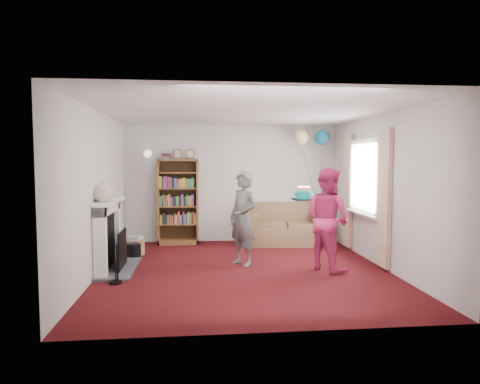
{
  "coord_description": "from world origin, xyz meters",
  "views": [
    {
      "loc": [
        -0.75,
        -6.66,
        1.75
      ],
      "look_at": [
        -0.01,
        0.6,
        1.2
      ],
      "focal_mm": 32.0,
      "sensor_mm": 36.0,
      "label": 1
    }
  ],
  "objects": [
    {
      "name": "bookcase",
      "position": [
        -1.13,
        2.3,
        0.87
      ],
      "size": [
        0.84,
        0.42,
        1.98
      ],
      "color": "#472B14",
      "rests_on": "ground"
    },
    {
      "name": "window_bay",
      "position": [
        2.21,
        0.6,
        1.2
      ],
      "size": [
        0.14,
        2.02,
        2.2
      ],
      "color": "white",
      "rests_on": "ground"
    },
    {
      "name": "balloons",
      "position": [
        1.66,
        2.13,
        2.22
      ],
      "size": [
        0.76,
        0.5,
        1.73
      ],
      "color": "#3F3F3F",
      "rests_on": "ground"
    },
    {
      "name": "person_magenta",
      "position": [
        1.32,
        -0.11,
        0.81
      ],
      "size": [
        0.93,
        0.99,
        1.63
      ],
      "primitive_type": "imported",
      "rotation": [
        0.0,
        0.0,
        2.11
      ],
      "color": "#C4275E",
      "rests_on": "ground"
    },
    {
      "name": "person_striped",
      "position": [
        0.02,
        0.32,
        0.78
      ],
      "size": [
        0.63,
        0.68,
        1.56
      ],
      "primitive_type": "imported",
      "rotation": [
        0.0,
        0.0,
        -0.95
      ],
      "color": "black",
      "rests_on": "ground"
    },
    {
      "name": "ground",
      "position": [
        0.0,
        0.0,
        0.0
      ],
      "size": [
        5.0,
        5.0,
        0.0
      ],
      "primitive_type": "plane",
      "color": "#38080C",
      "rests_on": "ground"
    },
    {
      "name": "wicker_basket",
      "position": [
        -1.9,
        1.31,
        0.15
      ],
      "size": [
        0.37,
        0.37,
        0.34
      ],
      "rotation": [
        0.0,
        0.0,
        -0.28
      ],
      "color": "olive",
      "rests_on": "ground"
    },
    {
      "name": "mantel_vase",
      "position": [
        -2.12,
        -0.15,
        1.29
      ],
      "size": [
        0.32,
        0.32,
        0.34
      ],
      "primitive_type": "imported",
      "rotation": [
        0.0,
        0.0,
        -0.0
      ],
      "color": "beige",
      "rests_on": "fireplace"
    },
    {
      "name": "fireplace",
      "position": [
        -2.09,
        0.19,
        0.51
      ],
      "size": [
        0.55,
        1.8,
        1.12
      ],
      "color": "#3F3F42",
      "rests_on": "ground"
    },
    {
      "name": "wall_sconce",
      "position": [
        -1.75,
        2.36,
        1.88
      ],
      "size": [
        0.16,
        0.23,
        0.16
      ],
      "color": "gold",
      "rests_on": "ground"
    },
    {
      "name": "sofa",
      "position": [
        1.08,
        2.07,
        0.32
      ],
      "size": [
        1.6,
        0.85,
        0.85
      ],
      "rotation": [
        0.0,
        0.0,
        -0.09
      ],
      "color": "brown",
      "rests_on": "ground"
    },
    {
      "name": "wall_left",
      "position": [
        -2.26,
        0.0,
        1.25
      ],
      "size": [
        0.02,
        5.0,
        2.5
      ],
      "primitive_type": "cube",
      "color": "silver",
      "rests_on": "ground"
    },
    {
      "name": "birthday_cake",
      "position": [
        0.99,
        0.13,
        1.17
      ],
      "size": [
        0.35,
        0.35,
        0.22
      ],
      "rotation": [
        0.0,
        0.0,
        -0.0
      ],
      "color": "black",
      "rests_on": "ground"
    },
    {
      "name": "wall_back",
      "position": [
        0.0,
        2.51,
        1.25
      ],
      "size": [
        4.5,
        0.02,
        2.5
      ],
      "primitive_type": "cube",
      "color": "silver",
      "rests_on": "ground"
    },
    {
      "name": "ceiling",
      "position": [
        0.0,
        0.0,
        2.5
      ],
      "size": [
        4.5,
        5.0,
        0.01
      ],
      "primitive_type": "cube",
      "color": "white",
      "rests_on": "wall_back"
    },
    {
      "name": "wall_right",
      "position": [
        2.26,
        0.0,
        1.25
      ],
      "size": [
        0.02,
        5.0,
        2.5
      ],
      "primitive_type": "cube",
      "color": "silver",
      "rests_on": "ground"
    }
  ]
}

